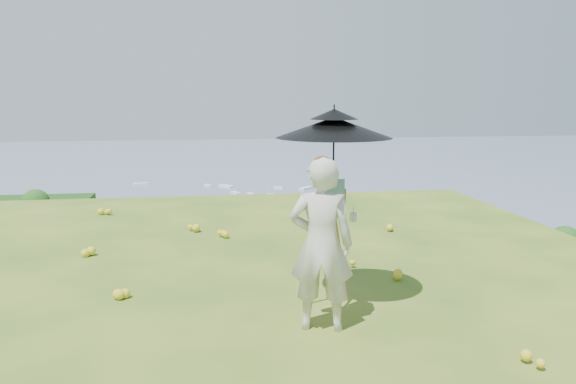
{
  "coord_description": "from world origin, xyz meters",
  "views": [
    {
      "loc": [
        0.97,
        -6.07,
        2.33
      ],
      "look_at": [
        2.17,
        2.19,
        0.88
      ],
      "focal_mm": 35.0,
      "sensor_mm": 36.0,
      "label": 1
    }
  ],
  "objects": [
    {
      "name": "harbor_town",
      "position": [
        0.0,
        75.0,
        -29.5
      ],
      "size": [
        110.0,
        22.0,
        5.0
      ],
      "primitive_type": null,
      "color": "silver",
      "rests_on": "shoreline_tier"
    },
    {
      "name": "painter_cap",
      "position": [
        2.06,
        -0.81,
        1.7
      ],
      "size": [
        0.27,
        0.29,
        0.1
      ],
      "primitive_type": null,
      "rotation": [
        0.0,
        0.0,
        -0.33
      ],
      "color": "#D97784",
      "rests_on": "painter"
    },
    {
      "name": "ground",
      "position": [
        0.0,
        0.0,
        0.0
      ],
      "size": [
        14.0,
        14.0,
        0.0
      ],
      "primitive_type": "plane",
      "color": "#335F1B",
      "rests_on": "ground"
    },
    {
      "name": "slope_trees",
      "position": [
        0.0,
        35.0,
        -15.0
      ],
      "size": [
        110.0,
        50.0,
        6.0
      ],
      "primitive_type": null,
      "color": "#234514",
      "rests_on": "forest_slope"
    },
    {
      "name": "bay_water",
      "position": [
        0.0,
        240.0,
        -34.0
      ],
      "size": [
        700.0,
        700.0,
        0.0
      ],
      "primitive_type": "plane",
      "color": "slate",
      "rests_on": "ground"
    },
    {
      "name": "field_easel",
      "position": [
        2.31,
        -0.25,
        0.72
      ],
      "size": [
        0.63,
        0.63,
        1.45
      ],
      "primitive_type": null,
      "rotation": [
        0.0,
        0.0,
        -0.16
      ],
      "color": "#9B7041",
      "rests_on": "ground"
    },
    {
      "name": "moored_boats",
      "position": [
        -12.5,
        161.0,
        -33.65
      ],
      "size": [
        140.0,
        140.0,
        0.7
      ],
      "primitive_type": null,
      "color": "white",
      "rests_on": "bay_water"
    },
    {
      "name": "painter",
      "position": [
        2.06,
        -0.81,
        0.87
      ],
      "size": [
        0.71,
        0.55,
        1.75
      ],
      "primitive_type": "imported",
      "rotation": [
        0.0,
        0.0,
        2.92
      ],
      "color": "beige",
      "rests_on": "ground"
    },
    {
      "name": "wildflowers",
      "position": [
        0.0,
        0.25,
        0.06
      ],
      "size": [
        10.0,
        10.5,
        0.12
      ],
      "primitive_type": null,
      "color": "gold",
      "rests_on": "ground"
    },
    {
      "name": "shoreline_tier",
      "position": [
        0.0,
        75.0,
        -36.0
      ],
      "size": [
        170.0,
        28.0,
        8.0
      ],
      "primitive_type": "cube",
      "color": "#736B5C",
      "rests_on": "bay_water"
    },
    {
      "name": "sun_umbrella",
      "position": [
        2.31,
        -0.22,
        1.71
      ],
      "size": [
        1.58,
        1.58,
        1.04
      ],
      "primitive_type": null,
      "rotation": [
        0.0,
        0.0,
        -0.33
      ],
      "color": "black",
      "rests_on": "field_easel"
    }
  ]
}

